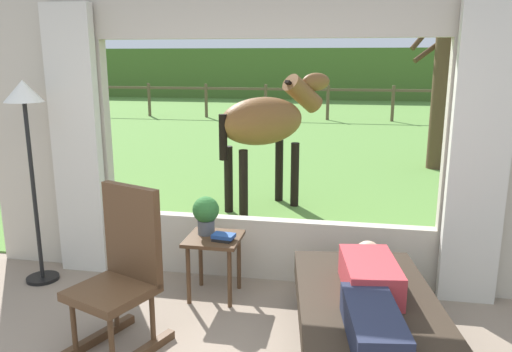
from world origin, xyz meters
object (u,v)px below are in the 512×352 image
(recliner_sofa, at_px, (368,330))
(floor_lamp_left, at_px, (26,121))
(horse, at_px, (268,122))
(book_stack, at_px, (223,237))
(pasture_tree, at_px, (441,93))
(rocking_chair, at_px, (122,272))
(side_table, at_px, (214,248))
(potted_plant, at_px, (206,213))
(reclining_person, at_px, (371,290))

(recliner_sofa, distance_m, floor_lamp_left, 3.16)
(floor_lamp_left, xyz_separation_m, horse, (1.63, 2.52, -0.27))
(book_stack, xyz_separation_m, horse, (-0.07, 2.59, 0.61))
(pasture_tree, bearing_deg, book_stack, -114.20)
(book_stack, distance_m, pasture_tree, 6.14)
(rocking_chair, bearing_deg, recliner_sofa, 26.29)
(side_table, height_order, horse, horse)
(side_table, relative_size, potted_plant, 1.63)
(potted_plant, bearing_deg, book_stack, -34.15)
(book_stack, distance_m, floor_lamp_left, 1.92)
(floor_lamp_left, height_order, horse, floor_lamp_left)
(side_table, bearing_deg, potted_plant, 143.13)
(horse, height_order, pasture_tree, pasture_tree)
(potted_plant, bearing_deg, side_table, -36.87)
(side_table, height_order, pasture_tree, pasture_tree)
(potted_plant, xyz_separation_m, horse, (0.11, 2.47, 0.45))
(recliner_sofa, height_order, side_table, side_table)
(reclining_person, xyz_separation_m, horse, (-1.20, 3.29, 0.63))
(potted_plant, height_order, horse, horse)
(side_table, distance_m, potted_plant, 0.29)
(side_table, bearing_deg, recliner_sofa, -29.95)
(rocking_chair, relative_size, potted_plant, 3.50)
(recliner_sofa, distance_m, potted_plant, 1.59)
(floor_lamp_left, bearing_deg, horse, 57.05)
(side_table, xyz_separation_m, potted_plant, (-0.08, 0.06, 0.28))
(rocking_chair, bearing_deg, potted_plant, 91.74)
(side_table, bearing_deg, reclining_person, -31.66)
(recliner_sofa, relative_size, rocking_chair, 1.62)
(side_table, relative_size, pasture_tree, 0.18)
(rocking_chair, distance_m, floor_lamp_left, 1.71)
(reclining_person, bearing_deg, rocking_chair, 174.22)
(reclining_person, relative_size, pasture_tree, 0.49)
(reclining_person, distance_m, rocking_chair, 1.64)
(reclining_person, relative_size, rocking_chair, 1.28)
(side_table, relative_size, horse, 0.30)
(reclining_person, bearing_deg, potted_plant, 139.68)
(rocking_chair, relative_size, pasture_tree, 0.38)
(reclining_person, height_order, pasture_tree, pasture_tree)
(potted_plant, distance_m, horse, 2.51)
(reclining_person, distance_m, floor_lamp_left, 3.07)
(reclining_person, relative_size, side_table, 2.76)
(reclining_person, distance_m, book_stack, 1.33)
(rocking_chair, bearing_deg, side_table, 85.79)
(reclining_person, height_order, side_table, reclining_person)
(potted_plant, bearing_deg, recliner_sofa, -30.41)
(reclining_person, xyz_separation_m, pasture_tree, (1.36, 6.25, 0.83))
(rocking_chair, xyz_separation_m, horse, (0.44, 3.36, 0.61))
(side_table, xyz_separation_m, book_stack, (0.10, -0.06, 0.12))
(recliner_sofa, bearing_deg, book_stack, 141.88)
(side_table, bearing_deg, pasture_tree, 64.74)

